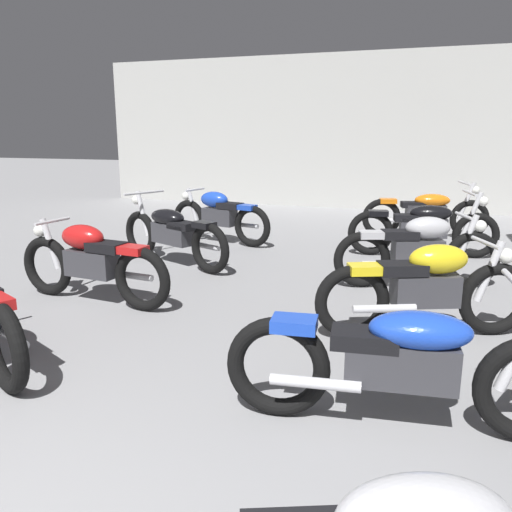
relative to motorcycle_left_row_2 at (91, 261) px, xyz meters
name	(u,v)px	position (x,y,z in m)	size (l,w,h in m)	color
back_wall	(362,132)	(1.71, 8.17, 1.34)	(13.25, 0.24, 3.60)	#B2B2AD
motorcycle_left_row_2	(91,261)	(0.00, 0.00, 0.00)	(1.97, 0.48, 0.88)	black
motorcycle_left_row_3	(172,232)	(0.03, 1.78, -0.01)	(2.04, 1.04, 0.97)	black
motorcycle_left_row_4	(219,215)	(0.07, 3.34, 0.00)	(1.94, 0.65, 0.88)	black
motorcycle_right_row_1	(403,361)	(3.30, -1.48, -0.01)	(2.17, 0.68, 0.97)	black
motorcycle_right_row_2	(426,287)	(3.40, 0.14, 0.00)	(1.86, 0.85, 0.88)	black
motorcycle_right_row_3	(419,249)	(3.29, 1.72, 0.00)	(1.90, 0.77, 0.88)	black
motorcycle_right_row_4	(424,226)	(3.31, 3.38, -0.01)	(2.15, 0.76, 0.97)	black
motorcycle_right_row_5	(426,212)	(3.32, 4.90, -0.01)	(2.14, 0.82, 0.97)	black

